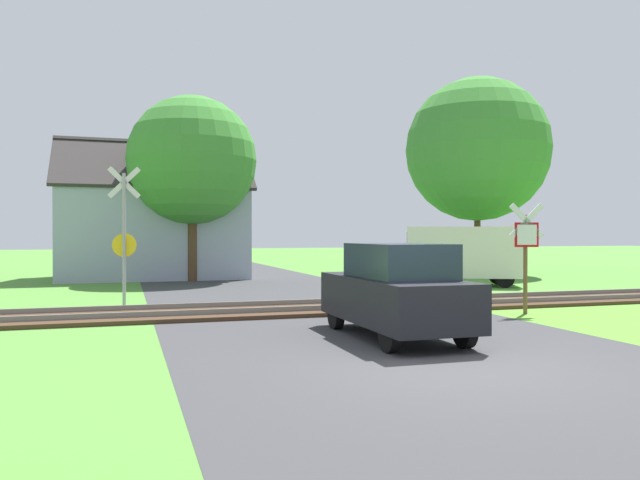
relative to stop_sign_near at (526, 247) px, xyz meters
name	(u,v)px	position (x,y,z in m)	size (l,w,h in m)	color
ground_plane	(449,366)	(-4.77, -4.78, -1.64)	(160.00, 160.00, 0.00)	#4C8433
road_asphalt	(394,343)	(-4.77, -2.78, -1.63)	(7.99, 80.00, 0.01)	#38383A
rail_track	(313,308)	(-4.77, 2.22, -1.58)	(60.00, 2.60, 0.22)	#422D1E
stop_sign_near	(526,247)	(0.00, 0.00, 0.00)	(0.86, 0.22, 2.72)	brown
crossing_sign_far	(124,231)	(-9.37, 4.74, 0.42)	(0.88, 0.16, 3.80)	#9E9EA5
house	(153,230)	(-8.13, 16.07, 0.53)	(8.41, 5.72, 6.21)	#99A3B7
tree_far	(477,150)	(7.23, 13.95, 4.50)	(7.04, 7.04, 9.66)	#513823
tree_center	(192,161)	(-6.65, 13.51, 3.42)	(5.38, 5.38, 7.75)	#513823
mail_truck	(458,253)	(2.75, 8.02, -0.40)	(5.23, 3.70, 2.24)	silver
parked_car	(396,291)	(-4.50, -2.27, -0.74)	(1.65, 4.00, 1.78)	black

